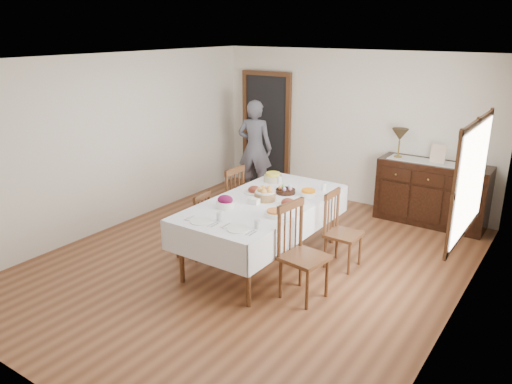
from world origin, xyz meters
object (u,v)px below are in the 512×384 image
Objects in this scene: dining_table at (264,208)px; chair_right_near at (300,251)px; chair_left_near at (195,225)px; sideboard at (432,193)px; person at (255,145)px; table_lamp at (400,135)px; chair_right_far at (340,229)px; chair_left_far at (227,201)px.

chair_right_near is at bearing -31.41° from dining_table.
chair_left_near is 3.74m from sideboard.
person is (-3.08, -0.37, 0.43)m from sideboard.
person reaches higher than sideboard.
chair_left_near is 0.81× the size of chair_right_near.
sideboard is (2.25, 2.99, 0.04)m from chair_left_near.
table_lamp is (0.01, 3.08, 0.78)m from chair_right_near.
sideboard reaches higher than dining_table.
person is at bearing 126.85° from dining_table.
chair_right_far is 0.60× the size of sideboard.
dining_table is 1.01m from chair_right_far.
chair_left_far is 2.03m from person.
chair_right_far reaches higher than dining_table.
chair_right_near is at bearing -90.24° from table_lamp.
chair_left_far is at bearing 178.06° from chair_left_near.
sideboard is 3.58× the size of table_lamp.
chair_left_far is at bearing 156.63° from dining_table.
dining_table is 0.99m from chair_left_far.
chair_right_far is 3.12m from person.
dining_table is 2.97m from sideboard.
chair_right_near reaches higher than chair_left_near.
person reaches higher than chair_left_near.
chair_left_near is 3.51m from table_lamp.
dining_table is 2.78m from person.
chair_left_near is at bearing 93.84° from chair_right_near.
chair_right_far reaches higher than chair_left_near.
sideboard is (0.59, 3.11, -0.07)m from chair_right_near.
chair_left_far is 1.76m from chair_right_far.
chair_right_near is 3.72m from person.
chair_left_near is 1.67m from chair_right_near.
sideboard is at bearing 2.71° from table_lamp.
chair_right_far is (0.04, 0.96, -0.06)m from chair_right_near.
sideboard is at bearing -2.73° from chair_right_near.
chair_left_near is 1.90m from chair_right_far.
person is at bearing -156.61° from chair_left_far.
sideboard is at bearing 136.66° from chair_left_near.
chair_left_far is at bearing 97.01° from person.
table_lamp is at bearing 171.97° from person.
sideboard is (0.55, 2.15, -0.00)m from chair_right_far.
chair_left_far is (-0.06, 0.78, 0.09)m from chair_left_near.
person is at bearing 50.27° from chair_right_near.
chair_left_far is at bearing -136.28° from sideboard.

